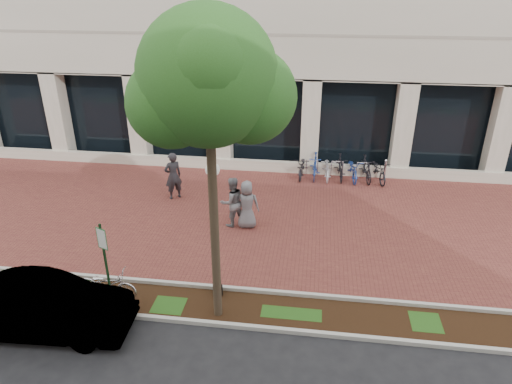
# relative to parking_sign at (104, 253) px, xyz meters

# --- Properties ---
(ground) EXTENTS (120.00, 120.00, 0.00)m
(ground) POSITION_rel_parking_sign_xyz_m (3.12, 5.32, -1.51)
(ground) COLOR black
(ground) RESTS_ON ground
(brick_plaza) EXTENTS (40.00, 9.00, 0.01)m
(brick_plaza) POSITION_rel_parking_sign_xyz_m (3.12, 5.32, -1.51)
(brick_plaza) COLOR brown
(brick_plaza) RESTS_ON ground
(planting_strip) EXTENTS (40.00, 1.50, 0.01)m
(planting_strip) POSITION_rel_parking_sign_xyz_m (3.12, 0.07, -1.51)
(planting_strip) COLOR black
(planting_strip) RESTS_ON ground
(curb_plaza_side) EXTENTS (40.00, 0.12, 0.12)m
(curb_plaza_side) POSITION_rel_parking_sign_xyz_m (3.12, 0.82, -1.45)
(curb_plaza_side) COLOR #B4B3A9
(curb_plaza_side) RESTS_ON ground
(curb_street_side) EXTENTS (40.00, 0.12, 0.12)m
(curb_street_side) POSITION_rel_parking_sign_xyz_m (3.12, -0.68, -1.45)
(curb_street_side) COLOR #B4B3A9
(curb_street_side) RESTS_ON ground
(parking_sign) EXTENTS (0.34, 0.07, 2.37)m
(parking_sign) POSITION_rel_parking_sign_xyz_m (0.00, 0.00, 0.00)
(parking_sign) COLOR #14391D
(parking_sign) RESTS_ON ground
(lamppost) EXTENTS (0.36, 0.36, 3.99)m
(lamppost) POSITION_rel_parking_sign_xyz_m (2.90, 0.57, 0.75)
(lamppost) COLOR black
(lamppost) RESTS_ON ground
(street_tree) EXTENTS (3.59, 2.99, 7.72)m
(street_tree) POSITION_rel_parking_sign_xyz_m (3.13, -0.19, 4.51)
(street_tree) COLOR #4B3D2A
(street_tree) RESTS_ON ground
(locked_bicycle) EXTENTS (1.76, 0.68, 0.91)m
(locked_bicycle) POSITION_rel_parking_sign_xyz_m (-0.08, 0.04, -1.06)
(locked_bicycle) COLOR silver
(locked_bicycle) RESTS_ON ground
(pedestrian_left) EXTENTS (0.84, 0.81, 1.94)m
(pedestrian_left) POSITION_rel_parking_sign_xyz_m (-0.14, 6.46, -0.54)
(pedestrian_left) COLOR #28272C
(pedestrian_left) RESTS_ON ground
(pedestrian_mid) EXTENTS (1.13, 1.08, 1.84)m
(pedestrian_mid) POSITION_rel_parking_sign_xyz_m (2.58, 4.59, -0.59)
(pedestrian_mid) COLOR slate
(pedestrian_mid) RESTS_ON ground
(pedestrian_right) EXTENTS (0.92, 0.65, 1.76)m
(pedestrian_right) POSITION_rel_parking_sign_xyz_m (3.12, 4.53, -0.63)
(pedestrian_right) COLOR slate
(pedestrian_right) RESTS_ON ground
(bollard) EXTENTS (0.12, 0.12, 1.04)m
(bollard) POSITION_rel_parking_sign_xyz_m (8.44, 9.32, -0.98)
(bollard) COLOR silver
(bollard) RESTS_ON ground
(bike_rack_cluster) EXTENTS (4.22, 1.94, 1.07)m
(bike_rack_cluster) POSITION_rel_parking_sign_xyz_m (6.53, 9.38, -1.01)
(bike_rack_cluster) COLOR black
(bike_rack_cluster) RESTS_ON ground
(sedan_near_curb) EXTENTS (4.36, 1.72, 1.41)m
(sedan_near_curb) POSITION_rel_parking_sign_xyz_m (-1.03, -1.39, -0.80)
(sedan_near_curb) COLOR #B8B8BD
(sedan_near_curb) RESTS_ON ground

